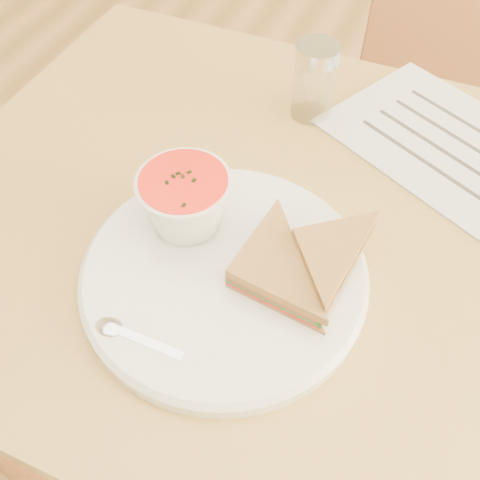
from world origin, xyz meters
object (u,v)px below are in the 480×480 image
at_px(plate, 224,275).
at_px(dining_table, 302,369).
at_px(chair_far, 448,128).
at_px(condiment_shaker, 314,81).
at_px(soup_bowl, 186,204).

bearing_deg(plate, dining_table, 50.84).
distance_m(chair_far, plate, 0.83).
relative_size(plate, condiment_shaker, 2.91).
relative_size(plate, soup_bowl, 3.00).
height_order(plate, soup_bowl, soup_bowl).
bearing_deg(plate, soup_bowl, 146.22).
bearing_deg(dining_table, chair_far, 79.45).
bearing_deg(chair_far, plate, 60.21).
height_order(chair_far, soup_bowl, chair_far).
relative_size(dining_table, plate, 3.26).
relative_size(dining_table, condiment_shaker, 9.48).
bearing_deg(plate, chair_far, 74.46).
relative_size(chair_far, plate, 2.95).
bearing_deg(condiment_shaker, plate, -89.41).
bearing_deg(chair_far, soup_bowl, 54.69).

